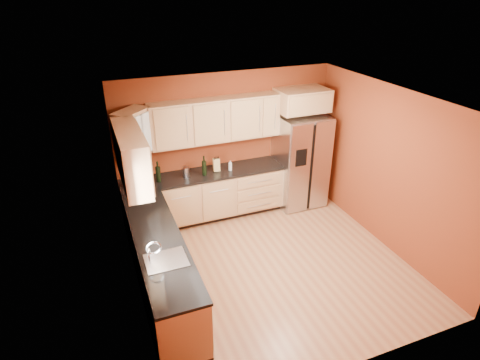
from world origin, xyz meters
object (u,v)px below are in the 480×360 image
at_px(wine_bottle_a, 158,172).
at_px(soap_dispenser, 230,166).
at_px(canister_left, 186,172).
at_px(refrigerator, 300,161).
at_px(knife_block, 216,165).

xyz_separation_m(wine_bottle_a, soap_dispenser, (1.28, -0.02, -0.09)).
xyz_separation_m(canister_left, soap_dispenser, (0.81, -0.01, -0.00)).
bearing_deg(canister_left, refrigerator, -0.95).
height_order(refrigerator, canister_left, refrigerator).
bearing_deg(wine_bottle_a, soap_dispenser, -1.11).
height_order(refrigerator, soap_dispenser, refrigerator).
bearing_deg(soap_dispenser, refrigerator, -0.89).
relative_size(refrigerator, knife_block, 7.86).
height_order(knife_block, soap_dispenser, knife_block).
relative_size(canister_left, wine_bottle_a, 0.51).
bearing_deg(knife_block, canister_left, -167.39).
xyz_separation_m(refrigerator, knife_block, (-1.65, 0.10, 0.14)).
height_order(wine_bottle_a, knife_block, wine_bottle_a).
relative_size(wine_bottle_a, soap_dispenser, 2.02).
bearing_deg(knife_block, wine_bottle_a, -170.61).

